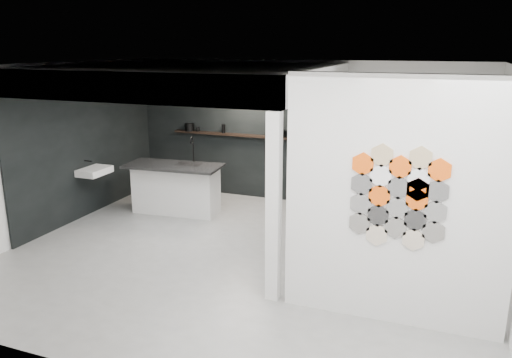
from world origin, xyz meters
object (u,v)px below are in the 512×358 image
(partition_panel, at_px, (396,204))
(stockpot, at_px, (190,127))
(wall_basin, at_px, (95,171))
(kettle, at_px, (281,133))
(glass_vase, at_px, (305,135))
(kitchen_island, at_px, (176,188))
(bottle_dark, at_px, (223,129))
(utensil_cup, at_px, (198,129))
(glass_bowl, at_px, (305,136))

(partition_panel, distance_m, stockpot, 6.01)
(wall_basin, xyz_separation_m, kettle, (2.89, 2.07, 0.55))
(kettle, bearing_deg, glass_vase, -11.85)
(partition_panel, distance_m, wall_basin, 5.78)
(kitchen_island, relative_size, glass_vase, 14.18)
(partition_panel, height_order, wall_basin, partition_panel)
(kitchen_island, distance_m, kettle, 2.31)
(kettle, relative_size, bottle_dark, 1.09)
(glass_vase, distance_m, utensil_cup, 2.33)
(stockpot, distance_m, kettle, 2.02)
(glass_bowl, bearing_deg, partition_panel, -61.77)
(stockpot, relative_size, glass_bowl, 1.37)
(wall_basin, xyz_separation_m, kitchen_island, (1.28, 0.69, -0.37))
(wall_basin, height_order, glass_vase, glass_vase)
(glass_bowl, relative_size, glass_vase, 1.10)
(glass_bowl, bearing_deg, kitchen_island, -146.89)
(kettle, distance_m, bottle_dark, 1.24)
(partition_panel, xyz_separation_m, kettle, (-2.58, 3.87, 0.00))
(stockpot, bearing_deg, wall_basin, -112.76)
(partition_panel, bearing_deg, kitchen_island, 149.24)
(kettle, bearing_deg, kitchen_island, -151.32)
(kitchen_island, distance_m, glass_vase, 2.67)
(glass_bowl, height_order, bottle_dark, bottle_dark)
(partition_panel, bearing_deg, stockpot, 139.95)
(wall_basin, bearing_deg, glass_bowl, 31.35)
(kitchen_island, xyz_separation_m, bottle_dark, (0.37, 1.38, 0.93))
(kettle, xyz_separation_m, utensil_cup, (-1.83, 0.00, -0.04))
(kettle, xyz_separation_m, glass_vase, (0.50, 0.00, -0.02))
(bottle_dark, xyz_separation_m, utensil_cup, (-0.59, 0.00, -0.05))
(wall_basin, relative_size, utensil_cup, 6.74)
(wall_basin, relative_size, bottle_dark, 3.28)
(kettle, relative_size, glass_bowl, 1.39)
(stockpot, distance_m, glass_vase, 2.52)
(glass_bowl, bearing_deg, kettle, 180.00)
(partition_panel, xyz_separation_m, glass_vase, (-2.08, 3.87, -0.02))
(kitchen_island, xyz_separation_m, utensil_cup, (-0.22, 1.38, 0.88))
(kitchen_island, relative_size, utensil_cup, 20.67)
(kettle, relative_size, utensil_cup, 2.23)
(stockpot, bearing_deg, bottle_dark, 0.00)
(glass_vase, bearing_deg, wall_basin, -148.65)
(wall_basin, xyz_separation_m, glass_bowl, (3.39, 2.07, 0.52))
(stockpot, relative_size, glass_vase, 1.51)
(kitchen_island, height_order, kettle, kettle)
(bottle_dark, relative_size, utensil_cup, 2.06)
(bottle_dark, bearing_deg, kitchen_island, -105.07)
(bottle_dark, bearing_deg, kettle, 0.00)
(utensil_cup, bearing_deg, bottle_dark, 0.00)
(kitchen_island, relative_size, stockpot, 9.41)
(kitchen_island, bearing_deg, glass_vase, 28.28)
(partition_panel, bearing_deg, bottle_dark, 134.62)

